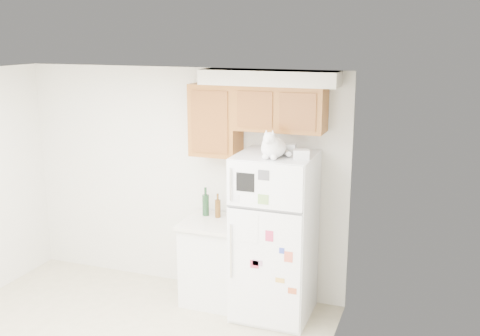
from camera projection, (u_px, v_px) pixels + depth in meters
The scene contains 8 objects.
room_shell at pixel (100, 181), 4.60m from camera, with size 3.84×4.04×2.52m.
refrigerator at pixel (274, 237), 5.67m from camera, with size 0.76×0.78×1.70m.
base_counter at pixel (215, 261), 6.06m from camera, with size 0.64×0.64×0.92m.
cat at pixel (273, 147), 5.30m from camera, with size 0.28×0.42×0.29m.
storage_box_back at pixel (287, 148), 5.52m from camera, with size 0.18×0.13×0.10m, color white.
storage_box_front at pixel (301, 154), 5.27m from camera, with size 0.15×0.11×0.09m, color white.
bottle_green at pixel (206, 201), 6.08m from camera, with size 0.07×0.07×0.31m, color #19381E, non-canonical shape.
bottle_amber at pixel (218, 205), 6.02m from camera, with size 0.06×0.06×0.26m, color #593814, non-canonical shape.
Camera 1 is at (2.72, -3.54, 2.86)m, focal length 42.00 mm.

